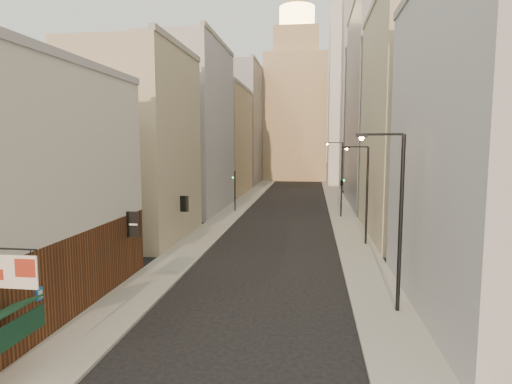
% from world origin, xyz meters
% --- Properties ---
extents(sidewalk_left, '(3.00, 140.00, 0.15)m').
position_xyz_m(sidewalk_left, '(-6.50, 55.00, 0.07)').
color(sidewalk_left, gray).
rests_on(sidewalk_left, ground).
extents(sidewalk_right, '(3.00, 140.00, 0.15)m').
position_xyz_m(sidewalk_right, '(6.50, 55.00, 0.07)').
color(sidewalk_right, gray).
rests_on(sidewalk_right, ground).
extents(near_building_left, '(8.30, 23.04, 12.30)m').
position_xyz_m(near_building_left, '(-10.99, 9.00, 6.02)').
color(near_building_left, '#5C321A').
rests_on(near_building_left, ground).
extents(left_bldg_beige, '(8.00, 12.00, 16.00)m').
position_xyz_m(left_bldg_beige, '(-12.00, 26.00, 8.00)').
color(left_bldg_beige, tan).
rests_on(left_bldg_beige, ground).
extents(left_bldg_grey, '(8.00, 16.00, 20.00)m').
position_xyz_m(left_bldg_grey, '(-12.00, 42.00, 10.00)').
color(left_bldg_grey, '#9E9EA4').
rests_on(left_bldg_grey, ground).
extents(left_bldg_tan, '(8.00, 18.00, 17.00)m').
position_xyz_m(left_bldg_tan, '(-12.00, 60.00, 8.50)').
color(left_bldg_tan, tan).
rests_on(left_bldg_tan, ground).
extents(left_bldg_wingrid, '(8.00, 20.00, 24.00)m').
position_xyz_m(left_bldg_wingrid, '(-12.00, 80.00, 12.00)').
color(left_bldg_wingrid, gray).
rests_on(left_bldg_wingrid, ground).
extents(right_bldg_grey, '(8.00, 16.00, 16.00)m').
position_xyz_m(right_bldg_grey, '(12.00, 12.00, 8.00)').
color(right_bldg_grey, '#9E9EA4').
rests_on(right_bldg_grey, ground).
extents(right_bldg_beige, '(8.00, 16.00, 20.00)m').
position_xyz_m(right_bldg_beige, '(12.00, 30.00, 10.00)').
color(right_bldg_beige, tan).
rests_on(right_bldg_beige, ground).
extents(right_bldg_wingrid, '(8.00, 20.00, 26.00)m').
position_xyz_m(right_bldg_wingrid, '(12.00, 50.00, 13.00)').
color(right_bldg_wingrid, gray).
rests_on(right_bldg_wingrid, ground).
extents(highrise, '(21.00, 23.00, 51.20)m').
position_xyz_m(highrise, '(18.00, 78.00, 25.66)').
color(highrise, gray).
rests_on(highrise, ground).
extents(clock_tower, '(14.00, 14.00, 44.90)m').
position_xyz_m(clock_tower, '(-1.00, 92.00, 17.63)').
color(clock_tower, tan).
rests_on(clock_tower, ground).
extents(white_tower, '(8.00, 8.00, 41.50)m').
position_xyz_m(white_tower, '(10.00, 78.00, 18.61)').
color(white_tower, silver).
rests_on(white_tower, ground).
extents(streetlamp_near, '(2.26, 0.67, 8.74)m').
position_xyz_m(streetlamp_near, '(6.92, 11.66, 4.99)').
color(streetlamp_near, black).
rests_on(streetlamp_near, ground).
extents(streetlamp_mid, '(1.99, 0.95, 8.04)m').
position_xyz_m(streetlamp_mid, '(7.13, 25.85, 4.59)').
color(streetlamp_mid, black).
rests_on(streetlamp_mid, ground).
extents(streetlamp_far, '(2.20, 0.49, 8.43)m').
position_xyz_m(streetlamp_far, '(6.36, 44.53, 4.82)').
color(streetlamp_far, black).
rests_on(streetlamp_far, ground).
extents(traffic_light_left, '(0.57, 0.48, 5.00)m').
position_xyz_m(traffic_light_left, '(-6.28, 41.22, 3.51)').
color(traffic_light_left, black).
rests_on(traffic_light_left, ground).
extents(traffic_light_right, '(0.68, 0.68, 5.00)m').
position_xyz_m(traffic_light_right, '(6.18, 38.76, 3.72)').
color(traffic_light_right, black).
rests_on(traffic_light_right, ground).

